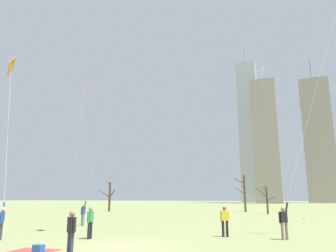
{
  "coord_description": "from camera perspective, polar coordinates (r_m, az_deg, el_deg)",
  "views": [
    {
      "loc": [
        7.33,
        -13.2,
        2.09
      ],
      "look_at": [
        0.0,
        6.0,
        6.67
      ],
      "focal_mm": 34.45,
      "sensor_mm": 36.0,
      "label": 1
    }
  ],
  "objects": [
    {
      "name": "ground_plane",
      "position": [
        15.24,
        -8.61,
        -20.32
      ],
      "size": [
        400.0,
        400.0,
        0.0
      ],
      "primitive_type": "plane",
      "color": "#848E56"
    },
    {
      "name": "kite_flyer_far_back_red",
      "position": [
        18.78,
        23.02,
        -2.18
      ],
      "size": [
        5.91,
        1.61,
        16.84
      ],
      "color": "#726656",
      "rests_on": "ground"
    },
    {
      "name": "kite_flyer_midfield_right_orange",
      "position": [
        20.1,
        -26.92,
        -7.26
      ],
      "size": [
        3.72,
        2.99,
        11.5
      ],
      "color": "#33384C",
      "rests_on": "ground"
    },
    {
      "name": "kite_flyer_midfield_center_blue",
      "position": [
        24.57,
        -12.46,
        -4.49
      ],
      "size": [
        8.98,
        6.55,
        21.83
      ],
      "color": "gray",
      "rests_on": "ground"
    },
    {
      "name": "bystander_watching_nearby",
      "position": [
        18.02,
        -13.59,
        -16.0
      ],
      "size": [
        0.23,
        0.51,
        1.62
      ],
      "color": "black",
      "rests_on": "ground"
    },
    {
      "name": "bystander_strolling_midfield",
      "position": [
        13.02,
        -16.76,
        -17.29
      ],
      "size": [
        0.46,
        0.34,
        1.62
      ],
      "color": "#33384C",
      "rests_on": "ground"
    },
    {
      "name": "bystander_far_off_by_trees",
      "position": [
        18.73,
        10.02,
        -16.01
      ],
      "size": [
        0.5,
        0.27,
        1.62
      ],
      "color": "black",
      "rests_on": "ground"
    },
    {
      "name": "distant_kite_drifting_right_white",
      "position": [
        42.76,
        16.75,
        7.97
      ],
      "size": [
        3.62,
        4.87,
        18.68
      ],
      "color": "white",
      "rests_on": "ground"
    },
    {
      "name": "distant_kite_high_overhead_pink",
      "position": [
        41.08,
        -14.89,
        4.16
      ],
      "size": [
        0.54,
        2.41,
        16.29
      ],
      "color": "pink",
      "rests_on": "ground"
    },
    {
      "name": "picnic_spot",
      "position": [
        14.51,
        -22.26,
        -19.6
      ],
      "size": [
        1.96,
        1.61,
        0.31
      ],
      "color": "#CC3838",
      "rests_on": "ground"
    },
    {
      "name": "bare_tree_center",
      "position": [
        45.4,
        17.04,
        -12.09
      ],
      "size": [
        2.41,
        2.07,
        3.7
      ],
      "color": "#4C3828",
      "rests_on": "ground"
    },
    {
      "name": "bare_tree_right_of_center",
      "position": [
        51.87,
        -10.3,
        -12.1
      ],
      "size": [
        2.99,
        0.79,
        4.84
      ],
      "color": "#4C3828",
      "rests_on": "ground"
    },
    {
      "name": "bare_tree_far_right_edge",
      "position": [
        50.44,
        13.34,
        -11.38
      ],
      "size": [
        1.7,
        1.2,
        5.38
      ],
      "color": "#4C3828",
      "rests_on": "ground"
    },
    {
      "name": "skyline_wide_slab",
      "position": [
        146.23,
        25.05,
        -2.16
      ],
      "size": [
        11.15,
        9.19,
        60.8
      ],
      "color": "gray",
      "rests_on": "ground"
    },
    {
      "name": "skyline_short_annex",
      "position": [
        151.74,
        14.19,
        -0.78
      ],
      "size": [
        8.74,
        8.51,
        71.65
      ],
      "color": "#9EA3AD",
      "rests_on": "ground"
    },
    {
      "name": "skyline_mid_tower_left",
      "position": [
        127.19,
        16.94,
        -2.35
      ],
      "size": [
        9.3,
        5.96,
        46.87
      ],
      "color": "gray",
      "rests_on": "ground"
    }
  ]
}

